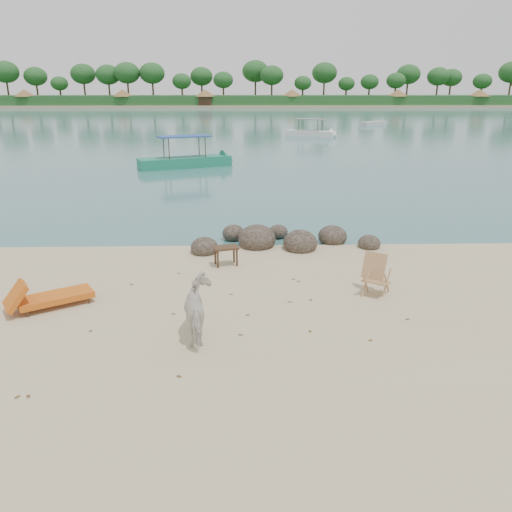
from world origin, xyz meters
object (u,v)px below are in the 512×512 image
Objects in this scene: boulders at (279,241)px; cow at (201,311)px; lounge_chair at (55,294)px; boat_near at (184,141)px; deck_chair at (377,277)px; side_table at (226,257)px.

cow reaches higher than boulders.
lounge_chair is (-5.73, -4.76, 0.14)m from boulders.
boat_near reaches higher than cow.
lounge_chair is 7.90m from deck_chair.
deck_chair is at bearing -63.29° from boulders.
cow is at bearing -56.58° from lounge_chair.
cow is at bearing -108.04° from boulders.
boulders is at bearing 8.06° from lounge_chair.
deck_chair is (3.87, -2.30, 0.22)m from side_table.
side_table is 20.24m from boat_near.
cow is at bearing -117.51° from deck_chair.
side_table is at bearing -175.26° from deck_chair.
cow is 4.01m from lounge_chair.
deck_chair reaches higher than side_table.
boat_near is (-3.35, 19.92, 1.39)m from side_table.
lounge_chair is at bearing -140.29° from boulders.
boulders is at bearing -97.25° from boat_near.
side_table is at bearing -103.47° from boat_near.
cow is 24.58m from boat_near.
cow reaches higher than side_table.
cow is (-2.10, -6.45, 0.44)m from boulders.
boat_near is (-7.21, 22.22, 1.18)m from deck_chair.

